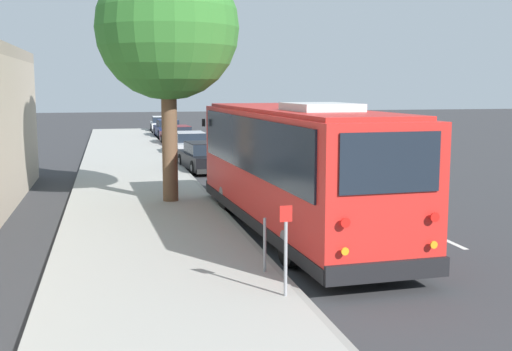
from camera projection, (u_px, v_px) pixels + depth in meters
The scene contains 14 objects.
ground_plane at pixel (310, 227), 17.32m from camera, with size 160.00×160.00×0.00m, color #333335.
sidewalk_slab at pixel (148, 232), 16.35m from camera, with size 80.00×4.46×0.15m, color #A3A099.
curb_strip at pixel (237, 228), 16.86m from camera, with size 80.00×0.14×0.15m, color gray.
shuttle_bus at pixel (293, 163), 16.35m from camera, with size 10.84×3.10×3.39m.
parked_sedan_black at pixel (204, 157), 28.76m from camera, with size 4.66×2.03×1.29m.
parked_sedan_silver at pixel (190, 144), 35.25m from camera, with size 4.46×1.83×1.29m.
parked_sedan_maroon at pixel (177, 136), 41.09m from camera, with size 4.72×1.94×1.27m.
parked_sedan_navy at pixel (168, 129), 47.52m from camera, with size 4.66×1.84×1.33m.
parked_sedan_white at pixel (162, 124), 53.72m from camera, with size 4.56×1.88×1.27m.
street_tree at pixel (167, 19), 19.78m from camera, with size 4.42×4.42×8.26m.
sign_post_near at pixel (286, 250), 11.04m from camera, with size 0.06×0.22×1.60m.
sign_post_far at pixel (265, 245), 12.55m from camera, with size 0.06×0.06×1.07m.
lane_stripe_mid at pixel (441, 238), 16.06m from camera, with size 2.40×0.14×0.01m, color silver.
lane_stripe_ahead at pixel (352, 198), 21.85m from camera, with size 2.40×0.14×0.01m, color silver.
Camera 1 is at (-16.20, 5.22, 3.77)m, focal length 45.00 mm.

